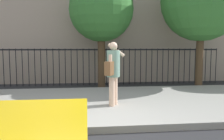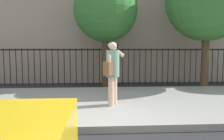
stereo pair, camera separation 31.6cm
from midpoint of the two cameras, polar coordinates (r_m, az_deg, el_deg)
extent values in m
plane|color=#28282B|center=(4.64, -7.90, -15.42)|extent=(60.00, 60.00, 0.00)
cube|color=#9E9B93|center=(6.72, -7.47, -8.09)|extent=(28.00, 4.40, 0.15)
cube|color=black|center=(10.23, -7.25, 4.94)|extent=(12.00, 0.04, 0.06)
cylinder|color=black|center=(10.87, -25.68, 0.51)|extent=(0.03, 0.03, 1.60)
cylinder|color=black|center=(10.79, -24.40, 0.52)|extent=(0.03, 0.03, 1.60)
cylinder|color=black|center=(10.72, -23.10, 0.54)|extent=(0.03, 0.03, 1.60)
cylinder|color=black|center=(10.65, -21.78, 0.56)|extent=(0.03, 0.03, 1.60)
cylinder|color=black|center=(10.58, -20.45, 0.58)|extent=(0.03, 0.03, 1.60)
cylinder|color=black|center=(10.52, -19.10, 0.60)|extent=(0.03, 0.03, 1.60)
cylinder|color=black|center=(10.47, -17.73, 0.62)|extent=(0.03, 0.03, 1.60)
cylinder|color=black|center=(10.42, -16.36, 0.64)|extent=(0.03, 0.03, 1.60)
cylinder|color=black|center=(10.38, -14.97, 0.65)|extent=(0.03, 0.03, 1.60)
cylinder|color=black|center=(10.35, -13.57, 0.67)|extent=(0.03, 0.03, 1.60)
cylinder|color=black|center=(10.32, -12.16, 0.69)|extent=(0.03, 0.03, 1.60)
cylinder|color=black|center=(10.30, -10.75, 0.71)|extent=(0.03, 0.03, 1.60)
cylinder|color=black|center=(10.28, -9.33, 0.72)|extent=(0.03, 0.03, 1.60)
cylinder|color=black|center=(10.27, -7.91, 0.74)|extent=(0.03, 0.03, 1.60)
cylinder|color=black|center=(10.27, -6.48, 0.76)|extent=(0.03, 0.03, 1.60)
cylinder|color=black|center=(10.27, -5.06, 0.77)|extent=(0.03, 0.03, 1.60)
cylinder|color=black|center=(10.28, -3.64, 0.79)|extent=(0.03, 0.03, 1.60)
cylinder|color=black|center=(10.30, -2.22, 0.80)|extent=(0.03, 0.03, 1.60)
cylinder|color=black|center=(10.32, -0.80, 0.82)|extent=(0.03, 0.03, 1.60)
cylinder|color=black|center=(10.35, 0.60, 0.83)|extent=(0.03, 0.03, 1.60)
cylinder|color=black|center=(10.38, 2.00, 0.84)|extent=(0.03, 0.03, 1.60)
cylinder|color=black|center=(10.42, 3.39, 0.85)|extent=(0.03, 0.03, 1.60)
cylinder|color=black|center=(10.47, 4.77, 0.87)|extent=(0.03, 0.03, 1.60)
cylinder|color=black|center=(10.52, 6.13, 0.88)|extent=(0.03, 0.03, 1.60)
cylinder|color=black|center=(10.58, 7.48, 0.89)|extent=(0.03, 0.03, 1.60)
cylinder|color=black|center=(10.65, 8.81, 0.90)|extent=(0.03, 0.03, 1.60)
cylinder|color=black|center=(10.72, 10.13, 0.91)|extent=(0.03, 0.03, 1.60)
cylinder|color=black|center=(10.79, 11.43, 0.92)|extent=(0.03, 0.03, 1.60)
cylinder|color=black|center=(10.88, 12.71, 0.92)|extent=(0.03, 0.03, 1.60)
cylinder|color=black|center=(10.96, 13.97, 0.93)|extent=(0.03, 0.03, 1.60)
cylinder|color=black|center=(11.05, 15.21, 0.94)|extent=(0.03, 0.03, 1.60)
cylinder|color=black|center=(11.15, 16.43, 0.94)|extent=(0.03, 0.03, 1.60)
cylinder|color=black|center=(11.25, 17.62, 0.95)|extent=(0.03, 0.03, 1.60)
cylinder|color=black|center=(11.36, 18.80, 0.96)|extent=(0.03, 0.03, 1.60)
cylinder|color=black|center=(11.47, 19.95, 0.96)|extent=(0.03, 0.03, 1.60)
cylinder|color=black|center=(11.59, 21.08, 0.97)|extent=(0.03, 0.03, 1.60)
cylinder|color=black|center=(11.71, 22.19, 0.97)|extent=(0.03, 0.03, 1.60)
cylinder|color=black|center=(11.83, 23.28, 0.97)|extent=(0.03, 0.03, 1.60)
cylinder|color=beige|center=(6.19, -0.80, -4.98)|extent=(0.15, 0.15, 0.75)
cylinder|color=beige|center=(6.01, -1.55, -5.31)|extent=(0.15, 0.15, 0.75)
cylinder|color=gray|center=(6.01, -1.18, 1.57)|extent=(0.46, 0.46, 0.68)
sphere|color=beige|center=(5.99, -1.19, 5.83)|extent=(0.21, 0.21, 0.21)
cylinder|color=beige|center=(6.18, -0.45, 4.86)|extent=(0.46, 0.31, 0.37)
cylinder|color=beige|center=(5.83, -1.96, 1.23)|extent=(0.09, 0.09, 0.52)
cube|color=black|center=(6.11, -0.11, 5.64)|extent=(0.04, 0.07, 0.15)
cube|color=brown|center=(5.78, -2.20, 0.39)|extent=(0.27, 0.32, 0.34)
cylinder|color=#4C3823|center=(9.88, 19.69, 3.17)|extent=(0.29, 0.29, 2.60)
sphere|color=#387A33|center=(10.04, 20.12, 15.62)|extent=(3.16, 3.16, 3.16)
cylinder|color=#4C3823|center=(9.59, -3.51, 2.99)|extent=(0.31, 0.31, 2.45)
sphere|color=#387A33|center=(9.70, -3.58, 14.51)|extent=(2.59, 2.59, 2.59)
camera|label=1|loc=(0.16, -91.43, -0.14)|focal=37.55mm
camera|label=2|loc=(0.16, 88.57, 0.14)|focal=37.55mm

